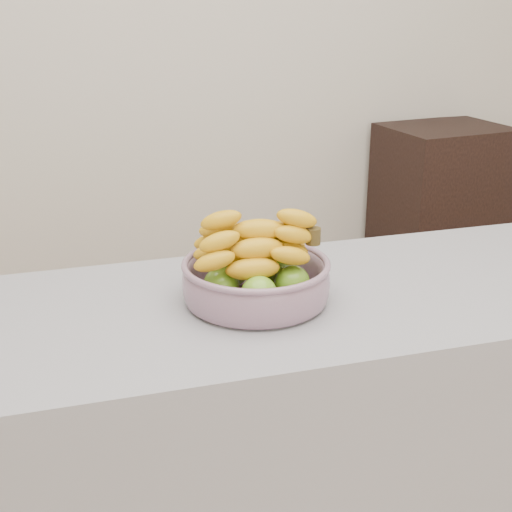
# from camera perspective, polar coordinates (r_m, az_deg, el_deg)

# --- Properties ---
(counter) EXTENTS (2.00, 0.60, 0.90)m
(counter) POSITION_cam_1_polar(r_m,az_deg,el_deg) (1.74, 2.50, -16.94)
(counter) COLOR gray
(counter) RESTS_ON ground
(cabinet) EXTENTS (0.57, 0.47, 0.94)m
(cabinet) POSITION_cam_1_polar(r_m,az_deg,el_deg) (3.41, 14.32, 2.25)
(cabinet) COLOR black
(cabinet) RESTS_ON ground
(fruit_bowl) EXTENTS (0.31, 0.31, 0.18)m
(fruit_bowl) POSITION_cam_1_polar(r_m,az_deg,el_deg) (1.46, -0.02, -1.58)
(fruit_bowl) COLOR #8B93A7
(fruit_bowl) RESTS_ON counter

